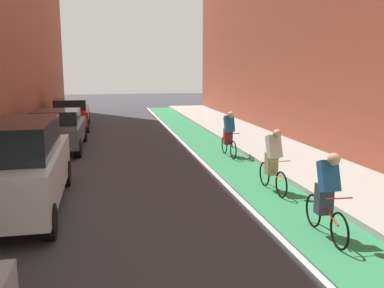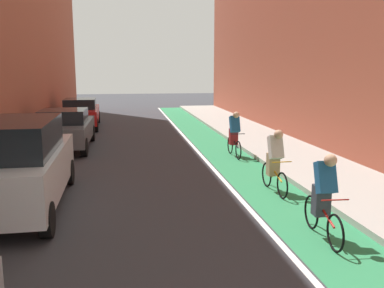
{
  "view_description": "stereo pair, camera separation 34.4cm",
  "coord_description": "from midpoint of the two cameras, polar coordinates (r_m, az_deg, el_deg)",
  "views": [
    {
      "loc": [
        -0.84,
        1.54,
        3.02
      ],
      "look_at": [
        0.99,
        10.73,
        1.34
      ],
      "focal_mm": 39.08,
      "sensor_mm": 36.0,
      "label": 1
    },
    {
      "loc": [
        -0.5,
        1.48,
        3.02
      ],
      "look_at": [
        0.99,
        10.73,
        1.34
      ],
      "focal_mm": 39.08,
      "sensor_mm": 36.0,
      "label": 2
    }
  ],
  "objects": [
    {
      "name": "bike_lane_paint",
      "position": [
        15.56,
        2.75,
        -1.04
      ],
      "size": [
        1.6,
        36.64,
        0.0
      ],
      "primitive_type": "cube",
      "color": "#2D8451",
      "rests_on": "ground"
    },
    {
      "name": "parked_sedan_gray",
      "position": [
        16.65,
        -18.46,
        1.92
      ],
      "size": [
        1.95,
        4.45,
        1.53
      ],
      "color": "#595B60",
      "rests_on": "ground"
    },
    {
      "name": "ground_plane",
      "position": [
        13.17,
        -8.04,
        -3.2
      ],
      "size": [
        80.6,
        80.6,
        0.0
      ],
      "primitive_type": "plane",
      "color": "#38383D"
    },
    {
      "name": "cyclist_mid",
      "position": [
        7.88,
        16.71,
        -6.6
      ],
      "size": [
        0.48,
        1.7,
        1.6
      ],
      "color": "black",
      "rests_on": "ground"
    },
    {
      "name": "building_facade_right",
      "position": [
        18.89,
        15.99,
        14.52
      ],
      "size": [
        2.4,
        32.64,
        9.16
      ],
      "primitive_type": "cube",
      "color": "#9E4C38",
      "rests_on": "ground"
    },
    {
      "name": "parked_sedan_red",
      "position": [
        22.58,
        -16.61,
        4.06
      ],
      "size": [
        1.96,
        4.76,
        1.53
      ],
      "color": "red",
      "rests_on": "ground"
    },
    {
      "name": "parked_suv_white",
      "position": [
        9.68,
        -23.62,
        -2.65
      ],
      "size": [
        1.89,
        4.76,
        1.98
      ],
      "color": "silver",
      "rests_on": "ground"
    },
    {
      "name": "cyclist_trailing",
      "position": [
        10.52,
        10.06,
        -1.93
      ],
      "size": [
        0.48,
        1.69,
        1.6
      ],
      "color": "black",
      "rests_on": "ground"
    },
    {
      "name": "sidewalk_right",
      "position": [
        16.2,
        10.28,
        -0.5
      ],
      "size": [
        2.77,
        36.64,
        0.14
      ],
      "primitive_type": "cube",
      "color": "#A8A59E",
      "rests_on": "ground"
    },
    {
      "name": "lane_divider_stripe",
      "position": [
        15.37,
        -0.51,
        -1.17
      ],
      "size": [
        0.12,
        36.64,
        0.0
      ],
      "primitive_type": "cube",
      "color": "white",
      "rests_on": "ground"
    },
    {
      "name": "cyclist_far",
      "position": [
        14.64,
        4.38,
        1.43
      ],
      "size": [
        0.48,
        1.69,
        1.6
      ],
      "color": "black",
      "rests_on": "ground"
    }
  ]
}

